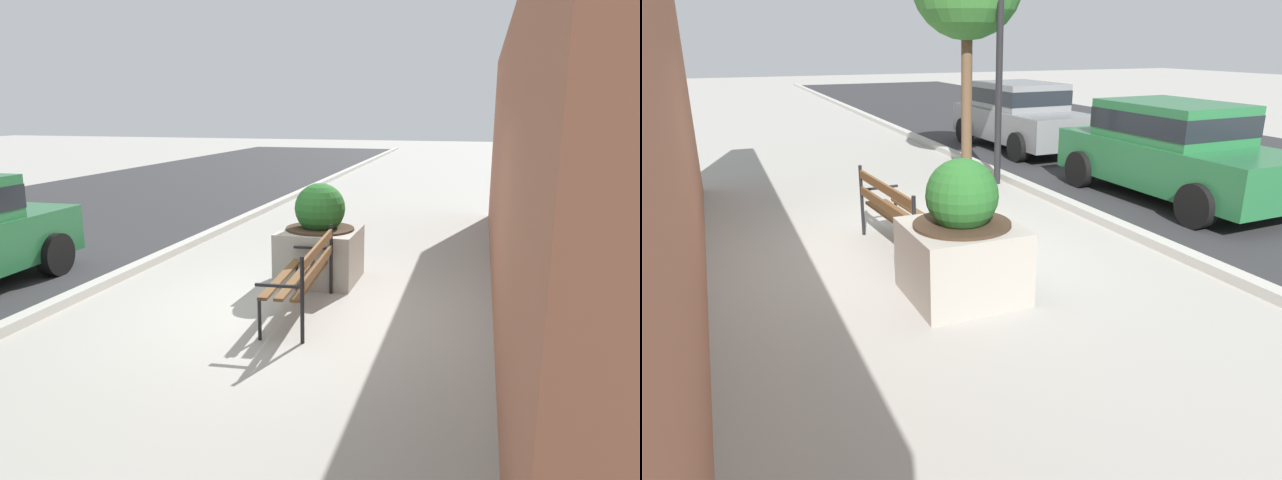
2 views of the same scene
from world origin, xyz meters
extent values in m
plane|color=#9E9B93|center=(0.00, 0.00, 0.00)|extent=(80.00, 80.00, 0.00)
cube|color=#B2AFA8|center=(0.00, 2.90, 0.06)|extent=(60.00, 0.20, 0.12)
cube|color=#9E5B42|center=(1.50, -2.60, 1.73)|extent=(12.00, 0.50, 3.45)
cube|color=brown|center=(-0.06, -0.23, 0.45)|extent=(1.70, 0.23, 0.04)
cube|color=brown|center=(-0.07, -0.05, 0.45)|extent=(1.70, 0.23, 0.04)
cube|color=brown|center=(-0.09, 0.13, 0.45)|extent=(1.70, 0.23, 0.04)
cube|color=brown|center=(-0.05, -0.32, 0.62)|extent=(1.70, 0.16, 0.11)
cube|color=brown|center=(-0.05, -0.32, 0.84)|extent=(1.70, 0.16, 0.11)
cylinder|color=black|center=(-0.97, 0.09, 0.23)|extent=(0.04, 0.04, 0.45)
cylinder|color=black|center=(-0.93, -0.38, 0.47)|extent=(0.04, 0.04, 0.95)
cube|color=black|center=(-0.95, -0.11, 0.62)|extent=(0.07, 0.48, 0.03)
cylinder|color=black|center=(0.79, 0.22, 0.23)|extent=(0.04, 0.04, 0.45)
cylinder|color=black|center=(0.82, -0.25, 0.47)|extent=(0.04, 0.04, 0.95)
cube|color=black|center=(0.80, 0.02, 0.62)|extent=(0.07, 0.48, 0.03)
cube|color=gray|center=(1.39, 0.05, 0.38)|extent=(1.09, 1.09, 0.75)
cylinder|color=#38281C|center=(1.39, 0.05, 0.77)|extent=(0.98, 0.98, 0.03)
sphere|color=#235B23|center=(1.39, 0.05, 1.06)|extent=(0.72, 0.72, 0.72)
cylinder|color=black|center=(0.63, 3.93, 0.32)|extent=(0.65, 0.24, 0.64)
camera|label=1|loc=(-6.57, -2.10, 2.44)|focal=33.16mm
camera|label=2|loc=(6.32, -2.10, 2.47)|focal=32.14mm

